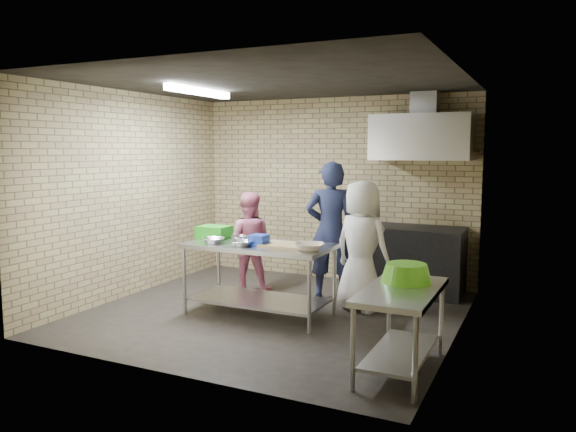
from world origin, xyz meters
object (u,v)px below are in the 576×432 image
object	(u,v)px
stove	(418,261)
man_navy	(331,230)
side_counter	(401,331)
green_basin	(406,273)
prep_table	(259,279)
woman_white	(362,246)
woman_pink	(248,242)
blue_tub	(259,240)
bottle_green	(459,144)
green_crate	(214,232)

from	to	relation	value
stove	man_navy	bearing A→B (deg)	-144.17
side_counter	man_navy	size ratio (longest dim) A/B	0.67
side_counter	green_basin	size ratio (longest dim) A/B	2.61
prep_table	side_counter	world-z (taller)	prep_table
woman_white	woman_pink	bearing A→B (deg)	13.04
blue_tub	side_counter	bearing A→B (deg)	-25.07
side_counter	bottle_green	bearing A→B (deg)	90.00
green_crate	stove	bearing A→B (deg)	37.37
green_crate	woman_pink	xyz separation A→B (m)	(0.05, 0.76, -0.24)
green_crate	green_basin	xyz separation A→B (m)	(2.60, -0.84, -0.09)
stove	green_basin	xyz separation A→B (m)	(0.43, -2.50, 0.38)
bottle_green	woman_pink	distance (m)	3.10
prep_table	green_basin	xyz separation A→B (m)	(1.90, -0.72, 0.41)
prep_table	green_crate	distance (m)	0.87
green_crate	green_basin	world-z (taller)	green_crate
side_counter	man_navy	world-z (taller)	man_navy
green_crate	woman_white	bearing A→B (deg)	18.93
stove	woman_white	world-z (taller)	woman_white
stove	woman_pink	bearing A→B (deg)	-157.11
stove	woman_white	bearing A→B (deg)	-112.76
stove	green_basin	bearing A→B (deg)	-80.24
green_crate	woman_white	world-z (taller)	woman_white
green_crate	bottle_green	xyz separation A→B (m)	(2.62, 1.90, 1.09)
prep_table	woman_pink	distance (m)	1.13
side_counter	stove	size ratio (longest dim) A/B	1.00
stove	woman_pink	distance (m)	2.31
blue_tub	man_navy	bearing A→B (deg)	69.64
woman_pink	green_basin	bearing A→B (deg)	125.98
blue_tub	prep_table	bearing A→B (deg)	116.57
prep_table	bottle_green	world-z (taller)	bottle_green
prep_table	blue_tub	world-z (taller)	blue_tub
prep_table	side_counter	bearing A→B (deg)	-26.91
green_basin	woman_pink	world-z (taller)	woman_pink
prep_table	woman_white	size ratio (longest dim) A/B	1.08
man_navy	woman_pink	bearing A→B (deg)	-12.43
blue_tub	green_basin	xyz separation A→B (m)	(1.85, -0.62, -0.08)
green_basin	bottle_green	size ratio (longest dim) A/B	3.07
green_crate	woman_white	distance (m)	1.82
green_basin	man_navy	world-z (taller)	man_navy
side_counter	stove	distance (m)	2.79
green_basin	stove	bearing A→B (deg)	99.76
green_crate	bottle_green	world-z (taller)	bottle_green
stove	blue_tub	xyz separation A→B (m)	(-1.42, -1.88, 0.46)
woman_white	blue_tub	bearing A→B (deg)	58.79
side_counter	woman_pink	world-z (taller)	woman_pink
man_navy	side_counter	bearing A→B (deg)	103.65
prep_table	side_counter	distance (m)	2.15
green_crate	woman_white	size ratio (longest dim) A/B	0.24
green_crate	bottle_green	distance (m)	3.41
bottle_green	man_navy	distance (m)	2.06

